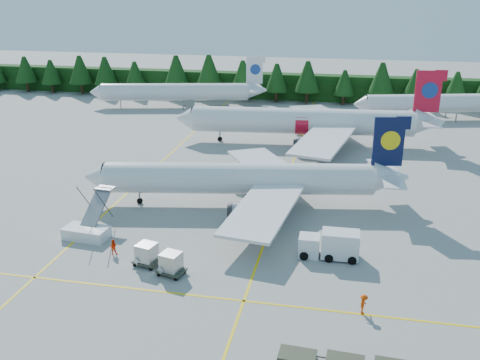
% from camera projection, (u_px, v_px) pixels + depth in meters
% --- Properties ---
extents(ground, '(320.00, 320.00, 0.00)m').
position_uv_depth(ground, '(196.00, 261.00, 52.95)').
color(ground, gray).
rests_on(ground, ground).
extents(taxi_stripe_a, '(0.25, 120.00, 0.01)m').
position_uv_depth(taxi_stripe_a, '(138.00, 183.00, 73.97)').
color(taxi_stripe_a, yellow).
rests_on(taxi_stripe_a, ground).
extents(taxi_stripe_b, '(0.25, 120.00, 0.01)m').
position_uv_depth(taxi_stripe_b, '(282.00, 193.00, 70.24)').
color(taxi_stripe_b, yellow).
rests_on(taxi_stripe_b, ground).
extents(taxi_stripe_cross, '(80.00, 0.25, 0.01)m').
position_uv_depth(taxi_stripe_cross, '(178.00, 294.00, 47.43)').
color(taxi_stripe_cross, yellow).
rests_on(taxi_stripe_cross, ground).
extents(treeline_hedge, '(220.00, 4.00, 6.00)m').
position_uv_depth(treeline_hedge, '(290.00, 87.00, 127.40)').
color(treeline_hedge, black).
rests_on(treeline_hedge, ground).
extents(airliner_navy, '(38.47, 31.40, 11.26)m').
position_uv_depth(airliner_navy, '(234.00, 179.00, 65.57)').
color(airliner_navy, silver).
rests_on(airliner_navy, ground).
extents(airliner_red, '(44.11, 36.15, 12.83)m').
position_uv_depth(airliner_red, '(298.00, 122.00, 91.19)').
color(airliner_red, silver).
rests_on(airliner_red, ground).
extents(airliner_far_left, '(37.86, 11.16, 11.14)m').
position_uv_depth(airliner_far_left, '(170.00, 92.00, 118.71)').
color(airliner_far_left, silver).
rests_on(airliner_far_left, ground).
extents(airliner_far_right, '(36.65, 12.11, 10.86)m').
position_uv_depth(airliner_far_right, '(439.00, 103.00, 107.77)').
color(airliner_far_right, silver).
rests_on(airliner_far_right, ground).
extents(airstairs, '(4.98, 6.76, 4.30)m').
position_uv_depth(airstairs, '(88.00, 229.00, 57.85)').
color(airstairs, silver).
rests_on(airstairs, ground).
extents(service_truck, '(5.97, 2.30, 2.87)m').
position_uv_depth(service_truck, '(329.00, 244.00, 53.34)').
color(service_truck, white).
rests_on(service_truck, ground).
extents(uld_pair, '(5.76, 3.74, 1.90)m').
position_uv_depth(uld_pair, '(159.00, 258.00, 50.97)').
color(uld_pair, '#383D2C').
rests_on(uld_pair, ground).
extents(crew_a, '(0.72, 0.56, 1.76)m').
position_uv_depth(crew_a, '(141.00, 250.00, 53.44)').
color(crew_a, '#DB6004').
rests_on(crew_a, ground).
extents(crew_b, '(0.94, 0.82, 1.64)m').
position_uv_depth(crew_b, '(113.00, 247.00, 54.11)').
color(crew_b, '#EF3005').
rests_on(crew_b, ground).
extents(crew_c, '(0.68, 0.85, 1.81)m').
position_uv_depth(crew_c, '(364.00, 304.00, 44.22)').
color(crew_c, '#D93D04').
rests_on(crew_c, ground).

